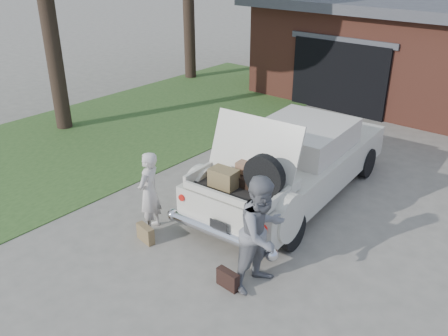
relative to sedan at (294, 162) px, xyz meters
The scene contains 7 objects.
ground 2.44m from the sedan, 102.28° to the right, with size 90.00×90.00×0.00m, color gray.
grass_strip 6.09m from the sedan, behind, with size 6.00×16.00×0.02m, color #2D4C1E.
sedan is the anchor object (origin of this frame).
woman_left 3.10m from the sedan, 114.96° to the right, with size 0.57×0.37×1.56m, color beige.
woman_right 3.04m from the sedan, 66.73° to the right, with size 0.91×0.71×1.88m, color slate.
suitcase_left 3.40m from the sedan, 108.91° to the right, with size 0.41×0.13×0.32m, color olive.
suitcase_right 3.37m from the sedan, 74.81° to the right, with size 0.39×0.12×0.30m, color black.
Camera 1 is at (5.11, -5.51, 4.88)m, focal length 38.00 mm.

